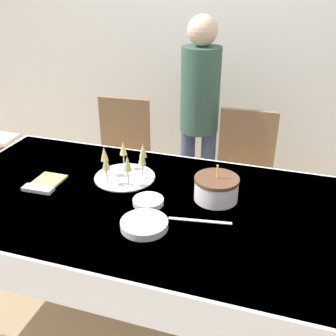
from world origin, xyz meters
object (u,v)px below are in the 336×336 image
object	(u,v)px
person_standing	(200,107)
plate_stack_main	(144,224)
plate_stack_dessert	(148,201)
high_chair	(6,159)
birthday_cake	(216,188)
champagne_tray	(125,165)
dining_chair_far_left	(121,157)
dining_chair_far_right	(243,174)

from	to	relation	value
person_standing	plate_stack_main	bearing A→B (deg)	-87.53
plate_stack_dessert	high_chair	bearing A→B (deg)	154.28
high_chair	birthday_cake	bearing A→B (deg)	-17.34
champagne_tray	plate_stack_dessert	distance (m)	0.33
dining_chair_far_left	plate_stack_dessert	xyz separation A→B (m)	(0.57, -0.92, 0.24)
birthday_cake	champagne_tray	size ratio (longest dim) A/B	0.66
plate_stack_main	birthday_cake	bearing A→B (deg)	53.12
dining_chair_far_right	plate_stack_main	world-z (taller)	dining_chair_far_right
dining_chair_far_left	plate_stack_main	size ratio (longest dim) A/B	4.40
plate_stack_dessert	person_standing	distance (m)	1.10
high_chair	person_standing	bearing A→B (deg)	14.41
champagne_tray	person_standing	distance (m)	0.89
high_chair	plate_stack_dessert	bearing A→B (deg)	-25.72
birthday_cake	champagne_tray	world-z (taller)	birthday_cake
dining_chair_far_right	champagne_tray	world-z (taller)	dining_chair_far_right
person_standing	birthday_cake	bearing A→B (deg)	-71.26
person_standing	high_chair	distance (m)	1.59
dining_chair_far_right	person_standing	xyz separation A→B (m)	(-0.37, 0.16, 0.41)
birthday_cake	plate_stack_dessert	world-z (taller)	birthday_cake
plate_stack_dessert	champagne_tray	bearing A→B (deg)	134.64
dining_chair_far_right	high_chair	size ratio (longest dim) A/B	1.37
plate_stack_main	plate_stack_dessert	xyz separation A→B (m)	(-0.05, 0.20, -0.00)
plate_stack_main	person_standing	world-z (taller)	person_standing
dining_chair_far_left	champagne_tray	world-z (taller)	dining_chair_far_left
birthday_cake	person_standing	world-z (taller)	person_standing
dining_chair_far_right	plate_stack_dessert	xyz separation A→B (m)	(-0.37, -0.92, 0.24)
plate_stack_dessert	high_chair	distance (m)	1.66
dining_chair_far_left	plate_stack_main	world-z (taller)	dining_chair_far_left
birthday_cake	high_chair	world-z (taller)	birthday_cake
person_standing	high_chair	bearing A→B (deg)	-165.59
dining_chair_far_left	champagne_tray	xyz separation A→B (m)	(0.35, -0.70, 0.31)
high_chair	champagne_tray	bearing A→B (deg)	-21.11
champagne_tray	plate_stack_dessert	xyz separation A→B (m)	(0.22, -0.23, -0.06)
champagne_tray	plate_stack_dessert	size ratio (longest dim) A/B	2.21
champagne_tray	plate_stack_main	bearing A→B (deg)	-56.84
birthday_cake	plate_stack_dessert	bearing A→B (deg)	-154.53
dining_chair_far_right	high_chair	distance (m)	1.85
dining_chair_far_left	dining_chair_far_right	size ratio (longest dim) A/B	1.00
plate_stack_main	plate_stack_dessert	distance (m)	0.21
plate_stack_main	person_standing	xyz separation A→B (m)	(-0.06, 1.28, 0.16)
plate_stack_main	person_standing	bearing A→B (deg)	92.47
dining_chair_far_left	dining_chair_far_right	xyz separation A→B (m)	(0.94, 0.00, 0.00)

